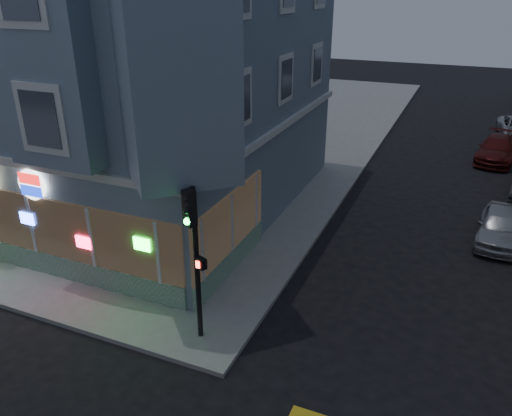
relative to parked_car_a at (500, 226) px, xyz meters
The scene contains 6 objects.
ground 15.78m from the parked_car_a, 126.46° to the right, with size 120.00×120.00×0.00m, color black.
sidewalk_nw 25.10m from the parked_car_a, 155.72° to the left, with size 33.00×42.00×0.15m, color gray.
corner_building 16.31m from the parked_car_a, behind, with size 14.60×14.60×11.40m.
parked_car_a is the anchor object (origin of this frame).
parked_car_c 10.40m from the parked_car_a, 89.83° to the left, with size 1.86×4.58×1.33m, color #521412.
traffic_signal 12.56m from the parked_car_a, 128.19° to the right, with size 0.56×0.49×4.42m.
Camera 1 is at (7.52, -6.51, 9.03)m, focal length 35.00 mm.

